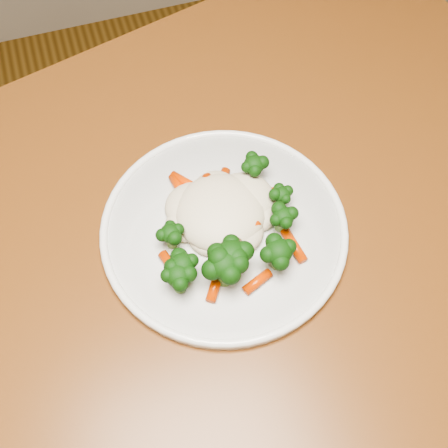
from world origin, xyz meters
The scene contains 3 objects.
dining_table centered at (0.29, 0.14, 0.64)m, with size 1.29×1.02×0.75m.
plate centered at (0.31, 0.14, 0.76)m, with size 0.30×0.30×0.01m, color white.
meal centered at (0.31, 0.12, 0.78)m, with size 0.19×0.19×0.05m.
Camera 1 is at (0.21, -0.19, 1.36)m, focal length 45.00 mm.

